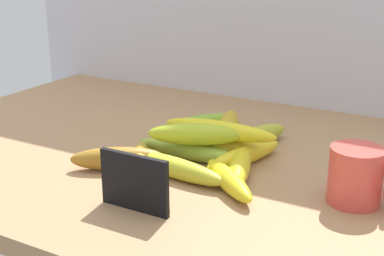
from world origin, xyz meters
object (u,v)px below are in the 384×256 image
(banana_4, at_px, (200,124))
(chalkboard_sign, at_px, (135,185))
(banana_10, at_px, (226,150))
(banana_11, at_px, (220,130))
(coffee_mug, at_px, (357,176))
(banana_7, at_px, (118,159))
(banana_5, at_px, (190,151))
(banana_12, at_px, (195,134))
(banana_2, at_px, (244,156))
(banana_8, at_px, (228,128))
(banana_3, at_px, (174,167))
(banana_0, at_px, (139,163))
(banana_1, at_px, (240,166))
(banana_9, at_px, (228,180))
(banana_6, at_px, (256,136))

(banana_4, bearing_deg, chalkboard_sign, -77.04)
(banana_10, xyz_separation_m, banana_11, (-0.01, 0.00, 0.03))
(coffee_mug, distance_m, banana_7, 0.38)
(banana_5, height_order, banana_12, banana_12)
(banana_2, bearing_deg, coffee_mug, -14.89)
(banana_8, bearing_deg, banana_4, -178.02)
(banana_3, height_order, banana_5, banana_3)
(coffee_mug, height_order, banana_5, coffee_mug)
(chalkboard_sign, distance_m, banana_8, 0.34)
(coffee_mug, xyz_separation_m, banana_4, (-0.34, 0.16, -0.02))
(coffee_mug, relative_size, banana_4, 0.52)
(banana_3, relative_size, banana_12, 1.23)
(banana_0, height_order, banana_8, banana_8)
(banana_0, height_order, banana_2, same)
(banana_3, bearing_deg, banana_1, 31.53)
(banana_1, height_order, banana_2, banana_1)
(banana_4, relative_size, banana_12, 1.10)
(banana_1, distance_m, banana_3, 0.11)
(banana_11, bearing_deg, banana_9, -57.56)
(coffee_mug, height_order, banana_10, coffee_mug)
(banana_8, relative_size, banana_12, 1.20)
(banana_8, height_order, banana_9, banana_8)
(banana_2, bearing_deg, banana_6, 100.61)
(banana_11, bearing_deg, chalkboard_sign, -93.79)
(banana_3, xyz_separation_m, banana_12, (-0.00, 0.07, 0.03))
(banana_4, distance_m, banana_10, 0.15)
(chalkboard_sign, height_order, banana_0, chalkboard_sign)
(coffee_mug, relative_size, banana_10, 0.60)
(banana_3, relative_size, banana_5, 0.96)
(banana_4, relative_size, banana_8, 0.92)
(banana_6, xyz_separation_m, banana_11, (-0.03, -0.09, 0.03))
(chalkboard_sign, relative_size, banana_9, 0.70)
(banana_3, relative_size, banana_8, 1.02)
(banana_11, distance_m, banana_12, 0.05)
(banana_6, relative_size, banana_12, 0.94)
(banana_4, distance_m, banana_7, 0.23)
(banana_1, height_order, banana_6, banana_6)
(coffee_mug, bearing_deg, banana_8, 150.49)
(banana_4, xyz_separation_m, banana_6, (0.12, -0.01, -0.00))
(banana_4, bearing_deg, banana_6, -4.46)
(banana_2, bearing_deg, banana_12, -157.29)
(banana_1, bearing_deg, banana_6, 102.58)
(banana_10, bearing_deg, banana_2, -9.06)
(banana_1, xyz_separation_m, banana_5, (-0.11, 0.02, -0.00))
(coffee_mug, xyz_separation_m, banana_12, (-0.28, 0.02, 0.01))
(banana_8, height_order, banana_12, banana_12)
(banana_1, height_order, banana_9, banana_1)
(banana_3, distance_m, banana_8, 0.21)
(banana_2, height_order, banana_7, banana_7)
(banana_2, xyz_separation_m, banana_11, (-0.05, 0.01, 0.04))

